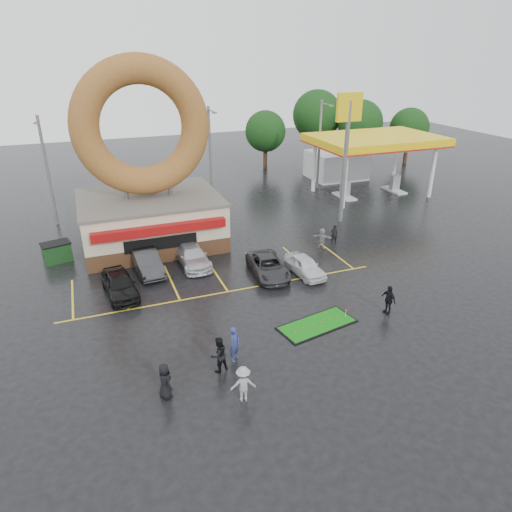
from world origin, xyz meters
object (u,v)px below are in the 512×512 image
object	(u,v)px
car_dgrey	(147,262)
donut_shop	(148,186)
car_white	(305,266)
car_silver	(192,256)
putting_green	(317,324)
streetlight_right	(320,143)
shell_sign	(347,135)
person_blue	(235,344)
car_black	(120,284)
gas_station	(357,152)
car_grey	(268,266)
person_cameraman	(388,299)
streetlight_left	(47,169)
dumpster	(57,253)
streetlight_mid	(210,154)

from	to	relation	value
car_dgrey	donut_shop	bearing A→B (deg)	70.84
car_white	car_silver	bearing A→B (deg)	142.80
putting_green	streetlight_right	bearing A→B (deg)	62.08
shell_sign	streetlight_right	world-z (taller)	shell_sign
car_dgrey	person_blue	xyz separation A→B (m)	(2.47, -11.15, 0.18)
car_silver	car_black	bearing A→B (deg)	-154.00
donut_shop	person_blue	size ratio (longest dim) A/B	7.44
streetlight_right	car_black	bearing A→B (deg)	-143.33
gas_station	car_silver	distance (m)	24.93
person_blue	donut_shop	bearing A→B (deg)	53.97
car_grey	person_blue	distance (m)	9.23
gas_station	car_dgrey	bearing A→B (deg)	-151.88
streetlight_right	person_cameraman	xyz separation A→B (m)	(-8.29, -24.07, -3.93)
car_black	car_white	bearing A→B (deg)	-13.56
shell_sign	car_dgrey	bearing A→B (deg)	-166.91
donut_shop	streetlight_left	distance (m)	9.87
donut_shop	car_grey	xyz separation A→B (m)	(6.18, -8.31, -3.83)
car_grey	shell_sign	bearing A→B (deg)	42.44
shell_sign	person_blue	xyz separation A→B (m)	(-14.74, -15.15, -6.47)
shell_sign	person_blue	world-z (taller)	shell_sign
car_grey	dumpster	xyz separation A→B (m)	(-13.03, 7.30, 0.02)
car_silver	car_dgrey	bearing A→B (deg)	178.84
car_white	streetlight_left	bearing A→B (deg)	128.93
car_grey	dumpster	distance (m)	14.93
person_blue	putting_green	size ratio (longest dim) A/B	0.40
shell_sign	car_white	size ratio (longest dim) A/B	2.88
gas_station	person_cameraman	distance (m)	26.32
car_grey	person_blue	size ratio (longest dim) A/B	2.52
car_black	putting_green	world-z (taller)	car_black
shell_sign	car_grey	bearing A→B (deg)	-143.20
streetlight_right	putting_green	xyz separation A→B (m)	(-12.61, -23.79, -4.75)
gas_station	person_blue	world-z (taller)	gas_station
streetlight_mid	person_cameraman	xyz separation A→B (m)	(3.71, -23.07, -3.93)
streetlight_mid	person_blue	bearing A→B (deg)	-103.40
gas_station	car_dgrey	xyz separation A→B (m)	(-24.21, -12.94, -2.97)
streetlight_left	car_white	xyz separation A→B (m)	(15.49, -16.06, -4.15)
shell_sign	car_dgrey	distance (m)	18.88
car_dgrey	car_silver	distance (m)	3.11
streetlight_right	person_blue	xyz separation A→B (m)	(-17.74, -25.07, -3.87)
person_cameraman	car_dgrey	bearing A→B (deg)	-140.01
streetlight_left	car_silver	size ratio (longest dim) A/B	1.97
person_cameraman	gas_station	bearing A→B (deg)	142.41
car_dgrey	person_blue	distance (m)	11.42
car_grey	putting_green	distance (m)	6.56
streetlight_mid	putting_green	world-z (taller)	streetlight_mid
car_black	car_silver	size ratio (longest dim) A/B	0.93
car_black	person_blue	size ratio (longest dim) A/B	2.34
streetlight_right	dumpster	xyz separation A→B (m)	(-25.84, -9.96, -4.13)
person_blue	person_cameraman	xyz separation A→B (m)	(9.44, 1.00, -0.05)
putting_green	car_grey	bearing A→B (deg)	91.84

